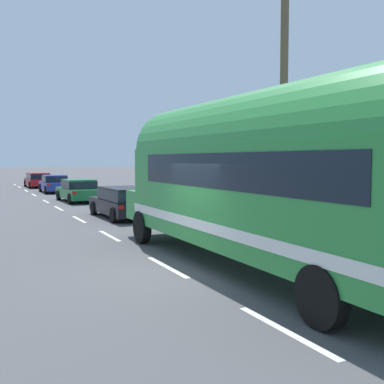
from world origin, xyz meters
name	(u,v)px	position (x,y,z in m)	size (l,w,h in m)	color
ground_plane	(176,272)	(0.00, 0.00, 0.00)	(300.00, 300.00, 0.00)	#4C4C4F
lane_markings	(120,212)	(2.42, 12.38, 0.00)	(3.56, 80.00, 0.01)	silver
sidewalk_slab	(184,213)	(4.79, 10.00, 0.07)	(2.72, 90.00, 0.15)	gray
utility_pole	(284,98)	(4.28, 1.74, 4.42)	(1.80, 0.24, 8.50)	brown
painted_bus	(268,173)	(1.72, -1.17, 2.30)	(2.61, 12.66, 4.12)	#2D8C3D
car_lead	(124,200)	(1.91, 10.08, 0.79)	(2.03, 4.61, 1.37)	black
car_second	(79,190)	(1.84, 19.11, 0.74)	(2.10, 4.64, 1.37)	#196633
car_third	(55,183)	(1.81, 27.86, 0.73)	(1.94, 4.36, 1.37)	navy
car_fourth	(38,179)	(1.51, 35.35, 0.79)	(2.00, 4.82, 1.37)	#A5191E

